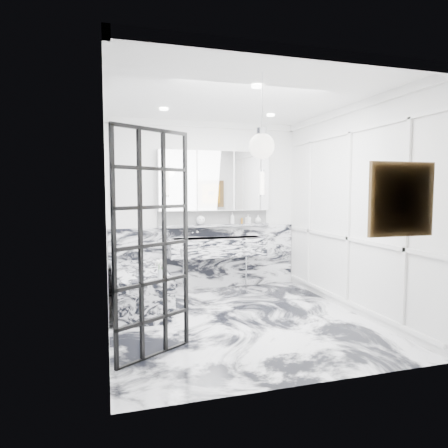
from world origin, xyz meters
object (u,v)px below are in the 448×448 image
object	(u,v)px
crittall_door	(153,245)
trough_sink	(217,247)
mirror_cabinet	(215,181)
bathtub	(140,289)

from	to	relation	value
crittall_door	trough_sink	xyz separation A→B (m)	(1.32, 2.37, -0.39)
trough_sink	crittall_door	bearing A→B (deg)	-119.04
trough_sink	mirror_cabinet	size ratio (longest dim) A/B	0.84
trough_sink	bathtub	bearing A→B (deg)	-153.52
trough_sink	bathtub	distance (m)	1.55
crittall_door	trough_sink	size ratio (longest dim) A/B	1.40
crittall_door	bathtub	bearing A→B (deg)	58.26
crittall_door	trough_sink	bearing A→B (deg)	28.95
mirror_cabinet	crittall_door	bearing A→B (deg)	-117.39
trough_sink	bathtub	xyz separation A→B (m)	(-1.33, -0.66, -0.45)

